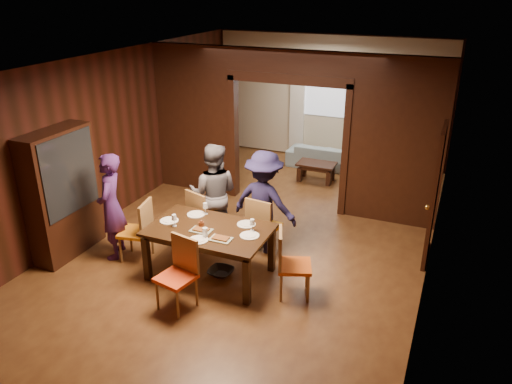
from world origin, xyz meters
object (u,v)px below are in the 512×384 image
at_px(person_purple, 111,207).
at_px(person_navy, 264,202).
at_px(sofa, 328,156).
at_px(chair_far_l, 206,217).
at_px(chair_left, 135,230).
at_px(dining_table, 210,252).
at_px(chair_far_r, 264,225).
at_px(chair_right, 295,264).
at_px(coffee_table, 316,172).
at_px(person_grey, 214,194).
at_px(hutch, 62,194).
at_px(chair_near, 176,276).

relative_size(person_purple, person_navy, 1.01).
relative_size(sofa, chair_far_l, 1.87).
xyz_separation_m(sofa, chair_left, (-1.63, -5.11, 0.22)).
xyz_separation_m(person_navy, sofa, (-0.07, 4.08, -0.56)).
xyz_separation_m(dining_table, chair_far_r, (0.47, 0.92, 0.10)).
height_order(person_navy, chair_left, person_navy).
height_order(person_purple, chair_right, person_purple).
height_order(person_purple, chair_far_l, person_purple).
bearing_deg(coffee_table, chair_left, -111.09).
relative_size(person_grey, person_navy, 1.02).
xyz_separation_m(person_grey, chair_left, (-0.84, -1.00, -0.35)).
bearing_deg(chair_left, hutch, -88.93).
bearing_deg(chair_far_r, sofa, -81.28).
distance_m(dining_table, chair_left, 1.27).
bearing_deg(person_purple, chair_left, 73.47).
distance_m(chair_left, chair_far_l, 1.13).
relative_size(chair_far_l, chair_near, 1.00).
xyz_separation_m(person_purple, chair_near, (1.60, -0.81, -0.35)).
xyz_separation_m(chair_right, chair_near, (-1.32, -0.87, 0.00)).
distance_m(person_navy, chair_right, 1.37).
bearing_deg(person_purple, person_grey, 107.97).
xyz_separation_m(person_navy, chair_right, (0.85, -1.02, -0.34)).
xyz_separation_m(person_grey, chair_right, (1.71, -0.97, -0.35)).
bearing_deg(chair_far_l, coffee_table, -84.97).
relative_size(chair_far_l, chair_far_r, 1.00).
relative_size(coffee_table, chair_far_r, 0.82).
relative_size(dining_table, chair_right, 1.77).
bearing_deg(person_grey, coffee_table, -119.52).
bearing_deg(coffee_table, person_purple, -115.09).
distance_m(person_navy, coffee_table, 3.24).
bearing_deg(chair_near, chair_left, 157.53).
relative_size(chair_left, chair_near, 1.00).
relative_size(sofa, coffee_table, 2.27).
distance_m(dining_table, chair_far_l, 0.95).
bearing_deg(person_navy, chair_far_r, 121.61).
distance_m(person_navy, chair_near, 1.97).
bearing_deg(chair_right, dining_table, 69.95).
bearing_deg(chair_far_r, chair_right, 138.56).
relative_size(person_purple, hutch, 0.83).
xyz_separation_m(person_purple, dining_table, (1.63, 0.06, -0.45)).
relative_size(person_purple, sofa, 0.92).
height_order(sofa, dining_table, dining_table).
bearing_deg(chair_left, sofa, 151.33).
height_order(person_grey, hutch, hutch).
bearing_deg(person_navy, chair_near, 83.43).
bearing_deg(chair_far_r, dining_table, 69.81).
bearing_deg(chair_near, chair_right, 45.59).
distance_m(sofa, chair_near, 5.98).
bearing_deg(sofa, chair_left, 73.34).
distance_m(person_purple, chair_left, 0.51).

